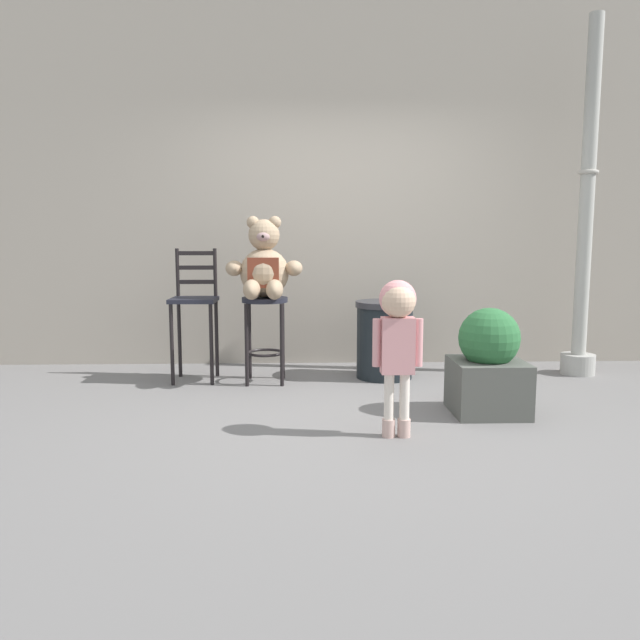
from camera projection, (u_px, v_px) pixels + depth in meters
The scene contains 9 objects.
ground_plane at pixel (350, 415), 4.24m from camera, with size 24.00×24.00×0.00m, color slate.
building_wall at pixel (335, 162), 5.93m from camera, with size 7.75×0.30×3.88m, color #A69B8E.
bar_stool_with_teddy at pixel (265, 322), 5.16m from camera, with size 0.38×0.38×0.72m.
teddy_bear at pixel (264, 268), 5.07m from camera, with size 0.63×0.57×0.67m.
child_walking at pixel (398, 324), 3.70m from camera, with size 0.30×0.24×0.96m.
trash_bin at pixel (384, 339), 5.35m from camera, with size 0.51×0.51×0.67m.
lamppost at pixel (585, 235), 5.38m from camera, with size 0.30×0.30×3.08m.
bar_chair_empty at pixel (195, 307), 5.22m from camera, with size 0.38×0.38×1.12m.
planter_with_shrub at pixel (488, 365), 4.25m from camera, with size 0.49×0.49×0.74m.
Camera 1 is at (-0.33, -4.11, 1.20)m, focal length 34.60 mm.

